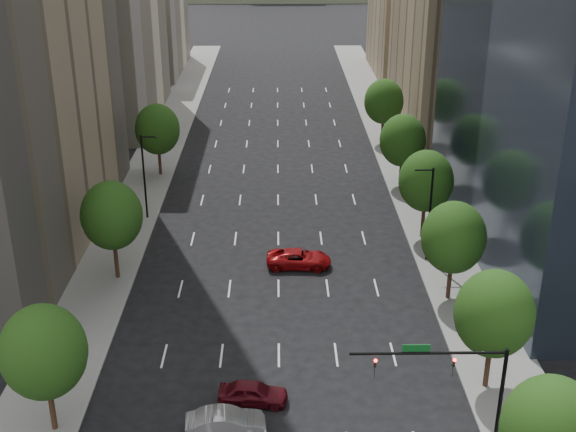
{
  "coord_description": "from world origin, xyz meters",
  "views": [
    {
      "loc": [
        0.03,
        -5.51,
        30.71
      ],
      "look_at": [
        0.77,
        46.98,
        8.0
      ],
      "focal_mm": 46.37,
      "sensor_mm": 36.0,
      "label": 1
    }
  ],
  "objects_px": {
    "traffic_signal": "(461,377)",
    "car_silver": "(225,422)",
    "car_red_far": "(299,259)",
    "car_maroon": "(253,393)"
  },
  "relations": [
    {
      "from": "traffic_signal",
      "to": "car_silver",
      "type": "xyz_separation_m",
      "value": [
        -13.84,
        1.53,
        -4.36
      ]
    },
    {
      "from": "traffic_signal",
      "to": "car_maroon",
      "type": "bearing_deg",
      "value": 159.73
    },
    {
      "from": "traffic_signal",
      "to": "car_red_far",
      "type": "xyz_separation_m",
      "value": [
        -8.69,
        24.0,
        -4.37
      ]
    },
    {
      "from": "car_silver",
      "to": "car_red_far",
      "type": "relative_size",
      "value": 0.86
    },
    {
      "from": "traffic_signal",
      "to": "car_silver",
      "type": "height_order",
      "value": "traffic_signal"
    },
    {
      "from": "car_maroon",
      "to": "car_silver",
      "type": "distance_m",
      "value": 3.39
    },
    {
      "from": "traffic_signal",
      "to": "car_maroon",
      "type": "distance_m",
      "value": 13.76
    },
    {
      "from": "car_silver",
      "to": "car_red_far",
      "type": "height_order",
      "value": "car_silver"
    },
    {
      "from": "car_maroon",
      "to": "car_red_far",
      "type": "relative_size",
      "value": 0.79
    },
    {
      "from": "traffic_signal",
      "to": "car_maroon",
      "type": "xyz_separation_m",
      "value": [
        -12.23,
        4.52,
        -4.4
      ]
    }
  ]
}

